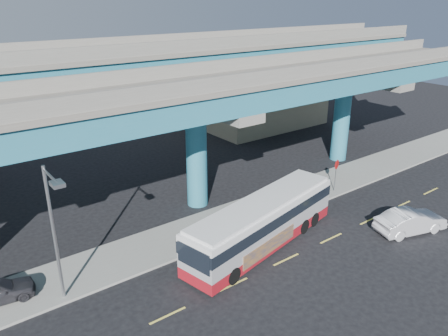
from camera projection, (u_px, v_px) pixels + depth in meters
ground at (283, 257)px, 25.82m from camera, size 120.00×120.00×0.00m
sidewalk at (226, 221)px, 29.87m from camera, size 70.00×4.00×0.15m
lane_markings at (286, 259)px, 25.59m from camera, size 58.00×0.12×0.01m
viaduct at (194, 80)px, 29.22m from camera, size 52.00×12.40×11.70m
building_beige at (257, 95)px, 51.68m from camera, size 14.00×10.23×7.00m
transit_bus at (263, 221)px, 26.48m from camera, size 12.18×4.95×3.06m
sedan at (411, 221)px, 28.33m from camera, size 4.30×5.67×1.57m
street_lamp at (54, 219)px, 20.12m from camera, size 0.50×2.37×7.16m
stop_sign at (336, 168)px, 33.61m from camera, size 0.75×0.28×2.60m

